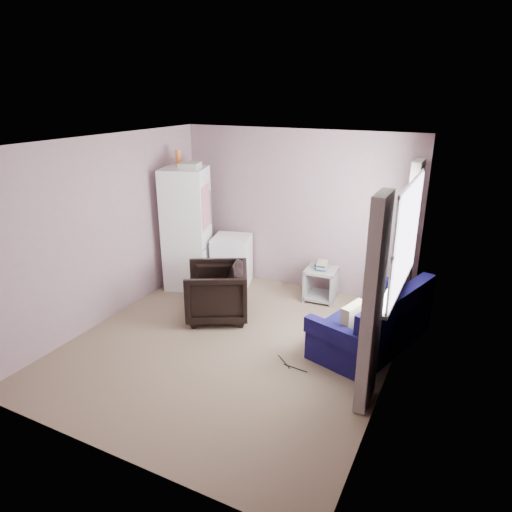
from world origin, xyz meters
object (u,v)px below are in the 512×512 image
at_px(armchair, 217,290).
at_px(sofa, 376,324).
at_px(side_table, 321,282).
at_px(fridge, 187,228).
at_px(washing_machine, 232,260).

distance_m(armchair, sofa, 2.17).
height_order(side_table, sofa, sofa).
relative_size(armchair, sofa, 0.44).
height_order(fridge, side_table, fridge).
relative_size(washing_machine, side_table, 1.31).
bearing_deg(washing_machine, side_table, -12.71).
distance_m(armchair, fridge, 1.39).
distance_m(fridge, side_table, 2.27).
xyz_separation_m(washing_machine, sofa, (2.55, -0.89, -0.14)).
bearing_deg(fridge, side_table, -7.31).
bearing_deg(armchair, washing_machine, 170.86).
distance_m(armchair, side_table, 1.65).
distance_m(washing_machine, side_table, 1.52).
xyz_separation_m(washing_machine, side_table, (1.51, 0.07, -0.13)).
height_order(fridge, sofa, fridge).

